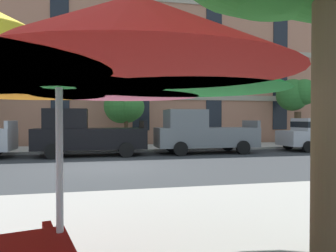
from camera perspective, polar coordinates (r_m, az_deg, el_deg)
name	(u,v)px	position (r m, az deg, el deg)	size (l,w,h in m)	color
ground_plane	(105,167)	(11.94, -11.08, -7.11)	(120.00, 120.00, 0.00)	#2D3033
sidewalk_far	(102,149)	(18.69, -11.56, -3.93)	(56.00, 3.60, 0.12)	#B2ADA3
apartment_building	(100,42)	(27.53, -11.88, 14.35)	(40.04, 12.08, 16.00)	#A87056
pickup_black	(86,134)	(15.54, -14.39, -1.40)	(5.10, 2.12, 2.20)	black
pickup_gray	(202,133)	(16.36, 5.96, -1.24)	(5.10, 2.12, 2.20)	slate
sedan_silver	(319,133)	(19.58, 25.16, -1.17)	(4.40, 1.98, 1.78)	#A8AAB2
street_tree_middle	(124,106)	(19.23, -7.78, 3.62)	(2.36, 2.16, 3.75)	#4C3823
street_tree_right	(296,95)	(22.86, 21.76, 5.13)	(2.36, 2.44, 4.39)	#4C3823
patio_umbrella	(59,59)	(2.87, -18.78, 11.21)	(4.01, 3.73, 2.53)	silver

